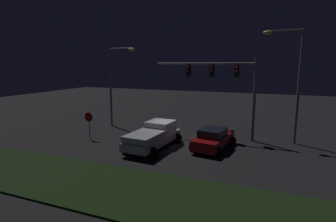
{
  "coord_description": "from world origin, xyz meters",
  "views": [
    {
      "loc": [
        7.19,
        -18.21,
        6.03
      ],
      "look_at": [
        -0.26,
        0.48,
        2.48
      ],
      "focal_mm": 28.25,
      "sensor_mm": 36.0,
      "label": 1
    }
  ],
  "objects": [
    {
      "name": "ground_plane",
      "position": [
        0.0,
        0.0,
        0.0
      ],
      "size": [
        80.0,
        80.0,
        0.0
      ],
      "primitive_type": "plane",
      "color": "black"
    },
    {
      "name": "grass_median",
      "position": [
        0.0,
        -7.91,
        0.05
      ],
      "size": [
        25.32,
        4.81,
        0.1
      ],
      "primitive_type": "cube",
      "color": "black",
      "rests_on": "ground_plane"
    },
    {
      "name": "pickup_truck",
      "position": [
        -0.66,
        -1.25,
        1.0
      ],
      "size": [
        3.15,
        5.54,
        1.8
      ],
      "rotation": [
        0.0,
        0.0,
        1.49
      ],
      "color": "#B7B7BC",
      "rests_on": "ground_plane"
    },
    {
      "name": "car_sedan",
      "position": [
        3.41,
        0.19,
        0.74
      ],
      "size": [
        2.89,
        4.61,
        1.51
      ],
      "rotation": [
        0.0,
        0.0,
        1.43
      ],
      "color": "maroon",
      "rests_on": "ground_plane"
    },
    {
      "name": "traffic_signal_gantry",
      "position": [
        3.44,
        3.24,
        4.9
      ],
      "size": [
        8.32,
        0.56,
        6.5
      ],
      "color": "slate",
      "rests_on": "ground_plane"
    },
    {
      "name": "street_lamp_left",
      "position": [
        -6.94,
        3.64,
        4.89
      ],
      "size": [
        2.87,
        0.44,
        7.66
      ],
      "color": "slate",
      "rests_on": "ground_plane"
    },
    {
      "name": "street_lamp_right",
      "position": [
        8.4,
        3.7,
        5.43
      ],
      "size": [
        2.89,
        0.44,
        8.65
      ],
      "color": "slate",
      "rests_on": "ground_plane"
    },
    {
      "name": "stop_sign",
      "position": [
        -6.5,
        -1.17,
        1.56
      ],
      "size": [
        0.76,
        0.08,
        2.23
      ],
      "color": "slate",
      "rests_on": "ground_plane"
    }
  ]
}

